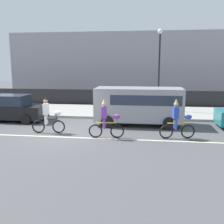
# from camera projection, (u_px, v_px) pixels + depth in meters

# --- Properties ---
(ground_plane) EXTENTS (80.00, 80.00, 0.00)m
(ground_plane) POSITION_uv_depth(u_px,v_px,m) (63.00, 134.00, 13.34)
(ground_plane) COLOR #4C4C4F
(road_centre_line) EXTENTS (36.00, 0.14, 0.01)m
(road_centre_line) POSITION_uv_depth(u_px,v_px,m) (59.00, 137.00, 12.85)
(road_centre_line) COLOR beige
(road_centre_line) RESTS_ON ground
(sidewalk_curb) EXTENTS (60.00, 5.00, 0.15)m
(sidewalk_curb) POSITION_uv_depth(u_px,v_px,m) (90.00, 111.00, 19.67)
(sidewalk_curb) COLOR #9E9B93
(sidewalk_curb) RESTS_ON ground
(fence_line) EXTENTS (40.00, 0.08, 1.40)m
(fence_line) POSITION_uv_depth(u_px,v_px,m) (97.00, 98.00, 22.38)
(fence_line) COLOR black
(fence_line) RESTS_ON ground
(building_backdrop) EXTENTS (28.00, 8.00, 6.74)m
(building_backdrop) POSITION_uv_depth(u_px,v_px,m) (144.00, 66.00, 29.79)
(building_backdrop) COLOR #99939E
(building_backdrop) RESTS_ON ground
(parade_cyclist_zebra) EXTENTS (1.72, 0.50, 1.92)m
(parade_cyclist_zebra) POSITION_uv_depth(u_px,v_px,m) (48.00, 117.00, 13.47)
(parade_cyclist_zebra) COLOR black
(parade_cyclist_zebra) RESTS_ON ground
(parade_cyclist_purple) EXTENTS (1.72, 0.50, 1.92)m
(parade_cyclist_purple) POSITION_uv_depth(u_px,v_px,m) (107.00, 121.00, 12.56)
(parade_cyclist_purple) COLOR black
(parade_cyclist_purple) RESTS_ON ground
(parade_cyclist_cobalt) EXTENTS (1.71, 0.53, 1.92)m
(parade_cyclist_cobalt) POSITION_uv_depth(u_px,v_px,m) (178.00, 121.00, 12.46)
(parade_cyclist_cobalt) COLOR black
(parade_cyclist_cobalt) RESTS_ON ground
(parked_van_grey) EXTENTS (5.00, 2.22, 2.18)m
(parked_van_grey) POSITION_uv_depth(u_px,v_px,m) (140.00, 103.00, 15.25)
(parked_van_grey) COLOR #99999E
(parked_van_grey) RESTS_ON ground
(parked_car_black) EXTENTS (4.10, 1.92, 1.64)m
(parked_car_black) POSITION_uv_depth(u_px,v_px,m) (12.00, 109.00, 16.43)
(parked_car_black) COLOR black
(parked_car_black) RESTS_ON ground
(street_lamp_post) EXTENTS (0.36, 0.36, 5.86)m
(street_lamp_post) POSITION_uv_depth(u_px,v_px,m) (159.00, 58.00, 18.88)
(street_lamp_post) COLOR black
(street_lamp_post) RESTS_ON sidewalk_curb
(pedestrian_onlooker) EXTENTS (0.32, 0.20, 1.62)m
(pedestrian_onlooker) POSITION_uv_depth(u_px,v_px,m) (165.00, 97.00, 20.13)
(pedestrian_onlooker) COLOR #33333D
(pedestrian_onlooker) RESTS_ON sidewalk_curb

